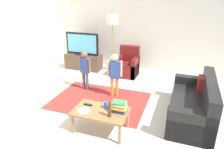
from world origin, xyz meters
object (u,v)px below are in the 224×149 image
Objects in this scene: coffee_table at (101,113)px; tv_remote at (88,105)px; couch at (195,106)px; bottle at (110,110)px; soda_can at (106,105)px; child_center at (115,71)px; tv at (82,44)px; plate at (84,111)px; armchair at (128,66)px; floor_lamp at (112,23)px; book_stack at (119,106)px; tv_stand at (83,62)px; child_near_tv at (85,67)px.

tv_remote reaches higher than coffee_table.
couch is 1.83m from bottle.
child_center is at bearing 101.85° from soda_can.
tv is at bearing 151.85° from couch.
couch is at bearing 30.56° from plate.
tv is 1.63m from armchair.
plate is at bearing -79.37° from floor_lamp.
armchair reaches higher than bottle.
soda_can is (-1.59, -0.89, 0.19)m from couch.
bottle is (-0.10, -0.22, 0.03)m from book_stack.
coffee_table is at bearing -16.91° from tv_remote.
soda_can reaches higher than tv_stand.
child_near_tv is at bearing 120.06° from tv_remote.
coffee_table is 0.31m from plate.
couch is 1.93m from coffee_table.
soda_can is at bearing -72.47° from floor_lamp.
soda_can reaches higher than tv_remote.
tv_stand is at bearing 151.59° from couch.
tv_remote is at bearing -61.23° from tv_stand.
armchair reaches higher than plate.
armchair reaches higher than soda_can.
tv is at bearing 122.56° from coffee_table.
armchair is at bearing 97.13° from soda_can.
tv_stand reaches higher than tv_remote.
soda_can is (0.27, -1.27, -0.17)m from child_center.
coffee_table is 0.32m from tv_remote.
floor_lamp is at bearing 109.07° from bottle.
tv_remote is (-0.30, 0.10, 0.06)m from coffee_table.
book_stack reaches higher than plate.
floor_lamp reaches higher than couch.
child_center reaches higher than child_near_tv.
child_center reaches higher than coffee_table.
tv_stand is at bearing 120.29° from tv_remote.
tv_stand is 3.94m from couch.
tv is 3.19m from tv_remote.
book_stack is (0.54, -1.29, -0.14)m from child_center.
tv_remote is at bearing 95.27° from plate.
child_center reaches higher than plate.
child_near_tv is (-0.77, -1.35, 0.33)m from armchair.
tv_remote is at bearing -179.93° from book_stack.
tv reaches higher than child_center.
child_near_tv is at bearing -61.00° from tv_stand.
couch reaches higher than book_stack.
child_center reaches higher than tv_stand.
coffee_table is 8.33× the size of soda_can.
tv_remote is (-0.62, -0.00, -0.08)m from book_stack.
bottle is at bearing -54.69° from soda_can.
armchair is 0.90× the size of coffee_table.
soda_can reaches higher than coffee_table.
floor_lamp is 5.88× the size of bottle.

